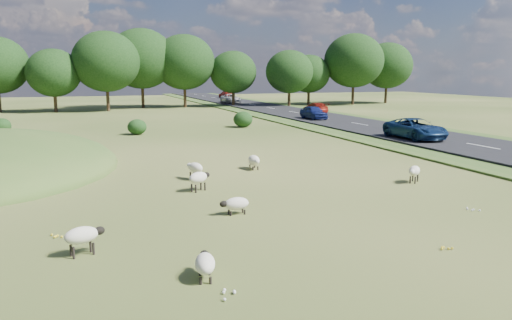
{
  "coord_description": "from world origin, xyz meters",
  "views": [
    {
      "loc": [
        -6.11,
        -18.66,
        5.22
      ],
      "look_at": [
        2.0,
        4.0,
        1.0
      ],
      "focal_mm": 35.0,
      "sensor_mm": 36.0,
      "label": 1
    }
  ],
  "objects_px": {
    "car_1": "(226,94)",
    "car_5": "(316,108)",
    "sheep_5": "(414,171)",
    "car_4": "(416,129)",
    "sheep_4": "(199,178)",
    "sheep_6": "(236,204)",
    "sheep_0": "(254,160)",
    "car_3": "(314,112)",
    "car_2": "(231,98)",
    "sheep_1": "(83,235)",
    "sheep_3": "(195,168)",
    "sheep_2": "(205,263)"
  },
  "relations": [
    {
      "from": "car_1",
      "to": "car_5",
      "type": "relative_size",
      "value": 1.08
    },
    {
      "from": "sheep_5",
      "to": "car_4",
      "type": "height_order",
      "value": "car_4"
    },
    {
      "from": "sheep_4",
      "to": "sheep_6",
      "type": "bearing_deg",
      "value": -116.6
    },
    {
      "from": "sheep_0",
      "to": "car_3",
      "type": "bearing_deg",
      "value": 150.87
    },
    {
      "from": "car_2",
      "to": "sheep_1",
      "type": "bearing_deg",
      "value": -110.31
    },
    {
      "from": "sheep_6",
      "to": "car_5",
      "type": "height_order",
      "value": "car_5"
    },
    {
      "from": "car_5",
      "to": "sheep_3",
      "type": "bearing_deg",
      "value": 55.03
    },
    {
      "from": "sheep_1",
      "to": "sheep_3",
      "type": "height_order",
      "value": "sheep_3"
    },
    {
      "from": "sheep_1",
      "to": "car_3",
      "type": "xyz_separation_m",
      "value": [
        24.28,
        34.38,
        0.37
      ]
    },
    {
      "from": "sheep_6",
      "to": "car_1",
      "type": "relative_size",
      "value": 0.24
    },
    {
      "from": "car_2",
      "to": "car_4",
      "type": "relative_size",
      "value": 0.94
    },
    {
      "from": "sheep_6",
      "to": "car_4",
      "type": "height_order",
      "value": "car_4"
    },
    {
      "from": "sheep_5",
      "to": "car_3",
      "type": "distance_m",
      "value": 30.89
    },
    {
      "from": "sheep_1",
      "to": "car_3",
      "type": "height_order",
      "value": "car_3"
    },
    {
      "from": "car_5",
      "to": "car_2",
      "type": "bearing_deg",
      "value": -81.01
    },
    {
      "from": "car_1",
      "to": "car_5",
      "type": "distance_m",
      "value": 39.87
    },
    {
      "from": "sheep_3",
      "to": "car_1",
      "type": "bearing_deg",
      "value": -37.95
    },
    {
      "from": "sheep_2",
      "to": "sheep_3",
      "type": "height_order",
      "value": "sheep_3"
    },
    {
      "from": "sheep_5",
      "to": "car_1",
      "type": "xyz_separation_m",
      "value": [
        12.95,
        76.54,
        0.38
      ]
    },
    {
      "from": "car_1",
      "to": "sheep_0",
      "type": "bearing_deg",
      "value": 74.92
    },
    {
      "from": "sheep_1",
      "to": "sheep_5",
      "type": "bearing_deg",
      "value": 0.07
    },
    {
      "from": "sheep_0",
      "to": "sheep_4",
      "type": "height_order",
      "value": "sheep_4"
    },
    {
      "from": "sheep_1",
      "to": "car_1",
      "type": "height_order",
      "value": "car_1"
    },
    {
      "from": "car_3",
      "to": "car_4",
      "type": "height_order",
      "value": "car_4"
    },
    {
      "from": "sheep_4",
      "to": "car_3",
      "type": "relative_size",
      "value": 0.29
    },
    {
      "from": "sheep_1",
      "to": "car_4",
      "type": "xyz_separation_m",
      "value": [
        24.28,
        16.87,
        0.42
      ]
    },
    {
      "from": "car_2",
      "to": "car_3",
      "type": "height_order",
      "value": "car_2"
    },
    {
      "from": "sheep_2",
      "to": "car_2",
      "type": "bearing_deg",
      "value": -5.22
    },
    {
      "from": "sheep_5",
      "to": "car_2",
      "type": "height_order",
      "value": "car_2"
    },
    {
      "from": "sheep_0",
      "to": "car_4",
      "type": "relative_size",
      "value": 0.24
    },
    {
      "from": "car_1",
      "to": "sheep_6",
      "type": "bearing_deg",
      "value": 73.97
    },
    {
      "from": "sheep_1",
      "to": "sheep_5",
      "type": "distance_m",
      "value": 15.89
    },
    {
      "from": "sheep_0",
      "to": "sheep_6",
      "type": "xyz_separation_m",
      "value": [
        -3.6,
        -8.13,
        -0.07
      ]
    },
    {
      "from": "car_3",
      "to": "sheep_6",
      "type": "bearing_deg",
      "value": -120.64
    },
    {
      "from": "car_2",
      "to": "car_4",
      "type": "bearing_deg",
      "value": -90.0
    },
    {
      "from": "car_2",
      "to": "sheep_5",
      "type": "bearing_deg",
      "value": -98.57
    },
    {
      "from": "car_1",
      "to": "sheep_2",
      "type": "bearing_deg",
      "value": 73.37
    },
    {
      "from": "car_2",
      "to": "sheep_2",
      "type": "bearing_deg",
      "value": -107.34
    },
    {
      "from": "sheep_0",
      "to": "car_5",
      "type": "bearing_deg",
      "value": 151.97
    },
    {
      "from": "sheep_0",
      "to": "car_4",
      "type": "distance_m",
      "value": 16.48
    },
    {
      "from": "sheep_3",
      "to": "sheep_0",
      "type": "bearing_deg",
      "value": -86.99
    },
    {
      "from": "sheep_0",
      "to": "sheep_2",
      "type": "relative_size",
      "value": 1.1
    },
    {
      "from": "sheep_1",
      "to": "car_1",
      "type": "relative_size",
      "value": 0.26
    },
    {
      "from": "sheep_0",
      "to": "sheep_3",
      "type": "height_order",
      "value": "sheep_3"
    },
    {
      "from": "sheep_5",
      "to": "car_3",
      "type": "height_order",
      "value": "car_3"
    },
    {
      "from": "sheep_0",
      "to": "car_3",
      "type": "distance_m",
      "value": 28.2
    },
    {
      "from": "sheep_6",
      "to": "car_5",
      "type": "distance_m",
      "value": 45.12
    },
    {
      "from": "sheep_3",
      "to": "sheep_6",
      "type": "height_order",
      "value": "sheep_3"
    },
    {
      "from": "car_1",
      "to": "car_5",
      "type": "height_order",
      "value": "car_1"
    },
    {
      "from": "sheep_4",
      "to": "car_2",
      "type": "xyz_separation_m",
      "value": [
        19.29,
        58.92,
        0.37
      ]
    }
  ]
}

